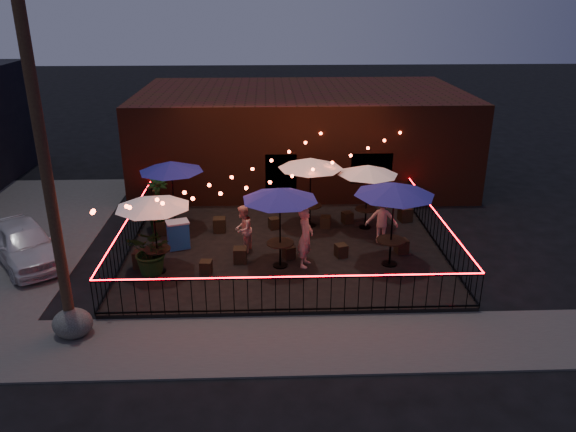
% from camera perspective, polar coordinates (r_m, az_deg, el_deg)
% --- Properties ---
extents(ground, '(110.00, 110.00, 0.00)m').
position_cam_1_polar(ground, '(16.61, -0.13, -6.59)').
color(ground, black).
rests_on(ground, ground).
extents(patio, '(10.00, 8.00, 0.15)m').
position_cam_1_polar(patio, '(18.36, -0.36, -3.45)').
color(patio, black).
rests_on(patio, ground).
extents(sidewalk, '(18.00, 2.50, 0.05)m').
position_cam_1_polar(sidewalk, '(13.81, 0.37, -12.86)').
color(sidewalk, '#484443').
rests_on(sidewalk, ground).
extents(brick_building, '(14.00, 8.00, 4.00)m').
position_cam_1_polar(brick_building, '(25.36, 1.33, 8.22)').
color(brick_building, '#3D1D10').
rests_on(brick_building, ground).
extents(utility_pole, '(0.26, 0.26, 8.00)m').
position_cam_1_polar(utility_pole, '(13.54, -23.24, 3.33)').
color(utility_pole, '#3D2419').
rests_on(utility_pole, ground).
extents(fence_front, '(10.00, 0.04, 1.04)m').
position_cam_1_polar(fence_front, '(14.54, 0.15, -7.99)').
color(fence_front, black).
rests_on(fence_front, patio).
extents(fence_left, '(0.04, 8.00, 1.04)m').
position_cam_1_polar(fence_left, '(18.66, -15.90, -1.93)').
color(fence_left, black).
rests_on(fence_left, patio).
extents(fence_right, '(0.04, 8.00, 1.04)m').
position_cam_1_polar(fence_right, '(18.94, 14.94, -1.47)').
color(fence_right, black).
rests_on(fence_right, patio).
extents(festoon_lights, '(10.02, 8.72, 1.32)m').
position_cam_1_polar(festoon_lights, '(17.19, -3.71, 3.49)').
color(festoon_lights, '#F63E21').
rests_on(festoon_lights, ground).
extents(cafe_table_0, '(2.68, 2.68, 2.39)m').
position_cam_1_polar(cafe_table_0, '(16.40, -13.59, 1.32)').
color(cafe_table_0, black).
rests_on(cafe_table_0, patio).
extents(cafe_table_1, '(2.42, 2.42, 2.44)m').
position_cam_1_polar(cafe_table_1, '(19.54, -11.80, 4.88)').
color(cafe_table_1, black).
rests_on(cafe_table_1, patio).
extents(cafe_table_2, '(2.85, 2.85, 2.50)m').
position_cam_1_polar(cafe_table_2, '(16.25, -0.83, 2.14)').
color(cafe_table_2, black).
rests_on(cafe_table_2, patio).
extents(cafe_table_3, '(2.58, 2.58, 2.50)m').
position_cam_1_polar(cafe_table_3, '(19.34, 2.31, 5.30)').
color(cafe_table_3, black).
rests_on(cafe_table_3, patio).
extents(cafe_table_4, '(2.40, 2.40, 2.63)m').
position_cam_1_polar(cafe_table_4, '(16.61, 10.78, 2.61)').
color(cafe_table_4, black).
rests_on(cafe_table_4, patio).
extents(cafe_table_5, '(2.14, 2.14, 2.30)m').
position_cam_1_polar(cafe_table_5, '(19.39, 8.13, 4.58)').
color(cafe_table_5, black).
rests_on(cafe_table_5, patio).
extents(bistro_chair_0, '(0.44, 0.44, 0.52)m').
position_cam_1_polar(bistro_chair_0, '(17.56, -14.70, -4.23)').
color(bistro_chair_0, black).
rests_on(bistro_chair_0, patio).
extents(bistro_chair_1, '(0.37, 0.37, 0.40)m').
position_cam_1_polar(bistro_chair_1, '(16.78, -8.33, -5.17)').
color(bistro_chair_1, black).
rests_on(bistro_chair_1, patio).
extents(bistro_chair_2, '(0.41, 0.41, 0.48)m').
position_cam_1_polar(bistro_chair_2, '(19.77, -12.82, -1.14)').
color(bistro_chair_2, black).
rests_on(bistro_chair_2, patio).
extents(bistro_chair_3, '(0.43, 0.43, 0.50)m').
position_cam_1_polar(bistro_chair_3, '(19.62, -6.98, -0.89)').
color(bistro_chair_3, black).
rests_on(bistro_chair_3, patio).
extents(bistro_chair_4, '(0.41, 0.41, 0.48)m').
position_cam_1_polar(bistro_chair_4, '(17.33, -4.87, -3.99)').
color(bistro_chair_4, black).
rests_on(bistro_chair_4, patio).
extents(bistro_chair_5, '(0.44, 0.44, 0.40)m').
position_cam_1_polar(bistro_chair_5, '(17.54, 0.08, -3.71)').
color(bistro_chair_5, black).
rests_on(bistro_chair_5, patio).
extents(bistro_chair_6, '(0.43, 0.43, 0.40)m').
position_cam_1_polar(bistro_chair_6, '(19.74, -1.43, -0.75)').
color(bistro_chair_6, black).
rests_on(bistro_chair_6, patio).
extents(bistro_chair_7, '(0.42, 0.42, 0.42)m').
position_cam_1_polar(bistro_chair_7, '(19.87, 3.83, -0.59)').
color(bistro_chair_7, black).
rests_on(bistro_chair_7, patio).
extents(bistro_chair_8, '(0.44, 0.44, 0.41)m').
position_cam_1_polar(bistro_chair_8, '(17.72, 5.42, -3.52)').
color(bistro_chair_8, black).
rests_on(bistro_chair_8, patio).
extents(bistro_chair_9, '(0.44, 0.44, 0.44)m').
position_cam_1_polar(bistro_chair_9, '(18.28, 11.46, -3.01)').
color(bistro_chair_9, black).
rests_on(bistro_chair_9, patio).
extents(bistro_chair_10, '(0.44, 0.44, 0.41)m').
position_cam_1_polar(bistro_chair_10, '(20.35, 6.04, -0.16)').
color(bistro_chair_10, black).
rests_on(bistro_chair_10, patio).
extents(bistro_chair_11, '(0.51, 0.51, 0.51)m').
position_cam_1_polar(bistro_chair_11, '(20.83, 11.82, 0.17)').
color(bistro_chair_11, black).
rests_on(bistro_chair_11, patio).
extents(patron_a, '(0.64, 0.79, 1.87)m').
position_cam_1_polar(patron_a, '(16.80, 1.79, -2.16)').
color(patron_a, tan).
rests_on(patron_a, patio).
extents(patron_b, '(0.78, 0.89, 1.56)m').
position_cam_1_polar(patron_b, '(17.79, -4.60, -1.35)').
color(patron_b, '#CBAE89').
rests_on(patron_b, patio).
extents(patron_c, '(1.16, 0.79, 1.66)m').
position_cam_1_polar(patron_c, '(18.72, 9.51, -0.25)').
color(patron_c, tan).
rests_on(patron_c, patio).
extents(potted_shrub_a, '(1.60, 1.48, 1.47)m').
position_cam_1_polar(potted_shrub_a, '(16.86, -13.63, -3.44)').
color(potted_shrub_a, '#143E10').
rests_on(potted_shrub_a, patio).
extents(potted_shrub_b, '(0.99, 0.90, 1.47)m').
position_cam_1_polar(potted_shrub_b, '(19.69, -12.94, 0.31)').
color(potted_shrub_b, '#163D0E').
rests_on(potted_shrub_b, patio).
extents(potted_shrub_c, '(0.89, 0.89, 1.44)m').
position_cam_1_polar(potted_shrub_c, '(21.31, -13.10, 1.89)').
color(potted_shrub_c, '#0C3E0E').
rests_on(potted_shrub_c, patio).
extents(cooler, '(0.83, 0.71, 0.93)m').
position_cam_1_polar(cooler, '(18.48, -11.09, -1.86)').
color(cooler, blue).
rests_on(cooler, patio).
extents(boulder, '(1.16, 1.08, 0.73)m').
position_cam_1_polar(boulder, '(14.89, -21.04, -10.15)').
color(boulder, '#40403B').
rests_on(boulder, ground).
extents(car_white, '(3.60, 4.08, 1.33)m').
position_cam_1_polar(car_white, '(19.23, -25.23, -2.51)').
color(car_white, white).
rests_on(car_white, ground).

